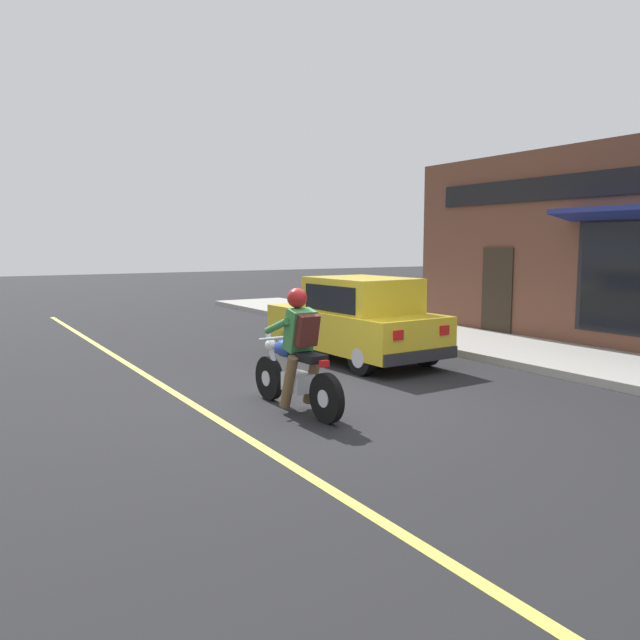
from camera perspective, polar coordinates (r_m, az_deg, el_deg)
name	(u,v)px	position (r m, az deg, el deg)	size (l,w,h in m)	color
ground_plane	(339,401)	(8.77, 1.74, -7.44)	(80.00, 80.00, 0.00)	black
sidewalk_curb	(458,339)	(14.24, 12.51, -1.72)	(2.60, 22.00, 0.14)	#9E9B93
lane_stripe	(148,377)	(10.71, -15.44, -5.01)	(0.12, 19.80, 0.01)	#D1C64C
motorcycle_with_rider	(297,360)	(8.14, -2.14, -3.68)	(0.57, 2.02, 1.62)	black
car_hatchback	(356,320)	(11.67, 3.28, -0.01)	(1.78, 3.84, 1.57)	black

